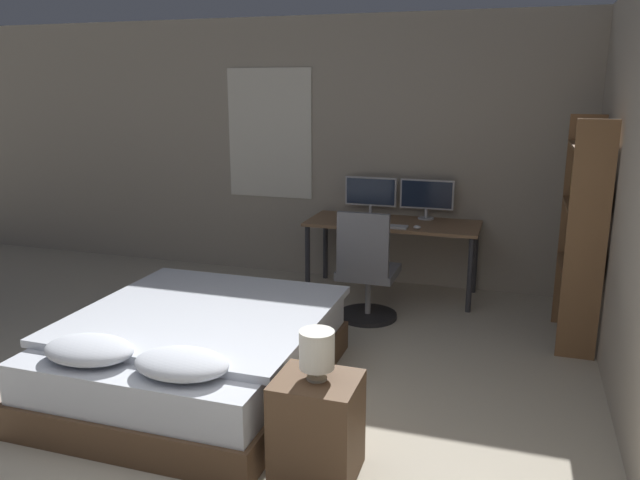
# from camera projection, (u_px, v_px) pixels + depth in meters

# --- Properties ---
(wall_back) EXTENTS (12.00, 0.08, 2.70)m
(wall_back) POSITION_uv_depth(u_px,v_px,m) (379.00, 153.00, 6.35)
(wall_back) COLOR #9E9384
(wall_back) RESTS_ON ground_plane
(bed) EXTENTS (1.63, 1.92, 0.60)m
(bed) POSITION_uv_depth(u_px,v_px,m) (197.00, 352.00, 4.22)
(bed) COLOR brown
(bed) RESTS_ON ground_plane
(nightstand) EXTENTS (0.44, 0.39, 0.55)m
(nightstand) POSITION_uv_depth(u_px,v_px,m) (317.00, 427.00, 3.28)
(nightstand) COLOR brown
(nightstand) RESTS_ON ground_plane
(bedside_lamp) EXTENTS (0.18, 0.18, 0.27)m
(bedside_lamp) POSITION_uv_depth(u_px,v_px,m) (317.00, 350.00, 3.18)
(bedside_lamp) COLOR gray
(bedside_lamp) RESTS_ON nightstand
(desk) EXTENTS (1.65, 0.68, 0.73)m
(desk) POSITION_uv_depth(u_px,v_px,m) (393.00, 230.00, 6.06)
(desk) COLOR #846042
(desk) RESTS_ON ground_plane
(monitor_left) EXTENTS (0.52, 0.16, 0.39)m
(monitor_left) POSITION_uv_depth(u_px,v_px,m) (371.00, 193.00, 6.30)
(monitor_left) COLOR #B7B7BC
(monitor_left) RESTS_ON desk
(monitor_right) EXTENTS (0.52, 0.16, 0.39)m
(monitor_right) POSITION_uv_depth(u_px,v_px,m) (427.00, 196.00, 6.13)
(monitor_right) COLOR #B7B7BC
(monitor_right) RESTS_ON desk
(keyboard) EXTENTS (0.37, 0.13, 0.02)m
(keyboard) POSITION_uv_depth(u_px,v_px,m) (388.00, 226.00, 5.82)
(keyboard) COLOR #B7B7BC
(keyboard) RESTS_ON desk
(computer_mouse) EXTENTS (0.07, 0.05, 0.04)m
(computer_mouse) POSITION_uv_depth(u_px,v_px,m) (417.00, 227.00, 5.74)
(computer_mouse) COLOR #B7B7BC
(computer_mouse) RESTS_ON desk
(office_chair) EXTENTS (0.52, 0.52, 1.00)m
(office_chair) POSITION_uv_depth(u_px,v_px,m) (367.00, 277.00, 5.42)
(office_chair) COLOR black
(office_chair) RESTS_ON ground_plane
(bookshelf) EXTENTS (0.28, 0.76, 1.79)m
(bookshelf) POSITION_uv_depth(u_px,v_px,m) (584.00, 221.00, 4.78)
(bookshelf) COLOR brown
(bookshelf) RESTS_ON ground_plane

